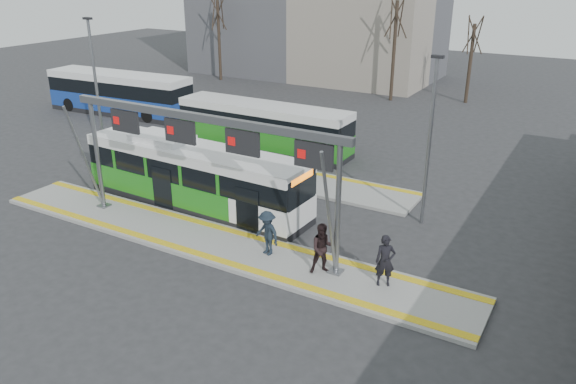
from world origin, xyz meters
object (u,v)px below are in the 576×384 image
at_px(gantry, 203,141).
at_px(hero_bus, 195,176).
at_px(passenger_a, 385,261).
at_px(passenger_b, 323,249).
at_px(passenger_c, 267,233).

xyz_separation_m(gantry, hero_bus, (-2.70, 2.58, -2.84)).
distance_m(hero_bus, passenger_a, 10.69).
height_order(passenger_a, passenger_b, passenger_b).
relative_size(passenger_a, passenger_b, 0.98).
relative_size(hero_bus, passenger_b, 6.02).
relative_size(gantry, hero_bus, 1.11).
bearing_deg(gantry, passenger_a, 0.81).
relative_size(gantry, passenger_b, 6.70).
distance_m(passenger_a, passenger_b, 2.28).
relative_size(gantry, passenger_a, 6.84).
distance_m(hero_bus, passenger_b, 8.61).
xyz_separation_m(passenger_a, passenger_c, (-4.76, -0.14, -0.05)).
bearing_deg(passenger_b, passenger_a, -29.14).
height_order(gantry, passenger_a, gantry).
height_order(gantry, passenger_b, gantry).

